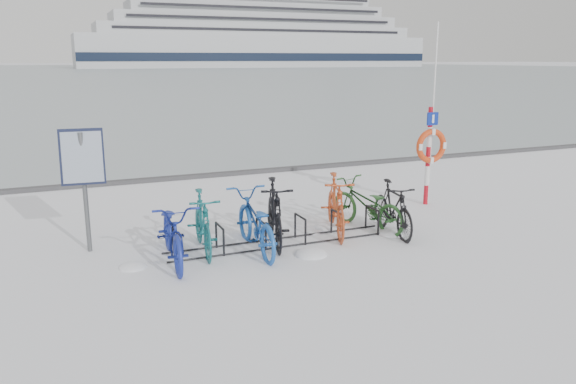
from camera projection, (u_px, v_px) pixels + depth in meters
The scene contains 15 objects.
ground at pixel (281, 243), 9.64m from camera, with size 900.00×900.00×0.00m, color white.
ice_sheet at pixel (62, 71), 148.68m from camera, with size 400.00×298.00×0.02m, color #A7B5BD.
quay_edge at pixel (198, 176), 14.92m from camera, with size 400.00×0.25×0.10m, color #3F3F42.
bike_rack at pixel (281, 233), 9.60m from camera, with size 4.00×0.48×0.46m.
info_board at pixel (83, 164), 8.91m from camera, with size 0.69×0.31×2.03m.
lifebuoy_station at pixel (431, 146), 11.90m from camera, with size 0.74×0.22×3.83m.
cruise_ferry at pixel (256, 35), 204.73m from camera, with size 128.07×24.18×42.08m.
bike_0 at pixel (173, 229), 8.70m from camera, with size 0.68×1.96×1.03m, color navy.
bike_1 at pixel (203, 221), 9.16m from camera, with size 0.48×1.71×1.03m, color #156064.
bike_2 at pixel (255, 220), 9.20m from camera, with size 0.67×1.94×1.02m, color #1D57B1.
bike_3 at pixel (275, 211), 9.59m from camera, with size 0.53×1.86×1.12m, color black.
bike_4 at pixel (336, 203), 10.12m from camera, with size 0.52×1.83×1.10m, color #BE4820.
bike_5 at pixel (367, 203), 10.44m from camera, with size 0.63×1.81×0.95m, color #295C28.
bike_6 at pixel (393, 207), 10.12m from camera, with size 0.46×1.64×0.99m, color black.
snow_drifts at pixel (319, 241), 9.77m from camera, with size 5.07×1.74×0.19m.
Camera 1 is at (-3.44, -8.50, 3.09)m, focal length 35.00 mm.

